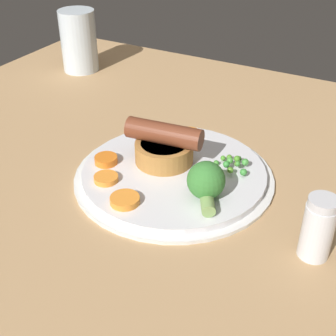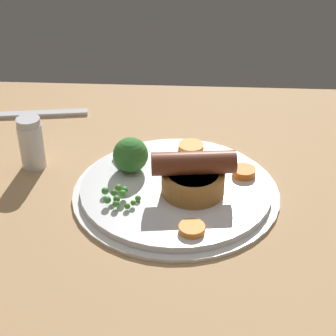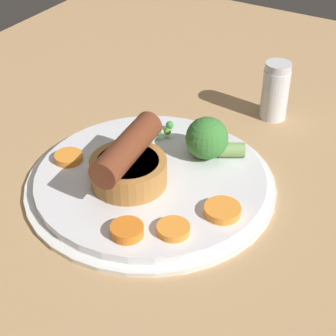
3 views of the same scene
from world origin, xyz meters
TOP-DOWN VIEW (x-y plane):
  - dining_table at (0.00, 0.00)cm, footprint 110.00×80.00cm
  - dinner_plate at (2.51, 4.99)cm, footprint 27.27×27.27cm
  - sausage_pudding at (4.76, 3.70)cm, footprint 10.85×8.10cm
  - pea_pile at (-4.55, 1.04)cm, footprint 5.14×4.30cm
  - broccoli_floret_near at (-3.88, 8.66)cm, footprint 5.27×6.55cm
  - carrot_slice_0 at (11.57, 8.04)cm, footprint 4.10×4.10cm
  - carrot_slice_2 at (4.80, -4.41)cm, footprint 4.37×4.37cm
  - carrot_slice_3 at (4.30, 14.46)cm, footprint 4.32×4.32cm
  - carrot_slice_4 at (9.07, 11.64)cm, footprint 3.25×3.25cm
  - drinking_glass at (38.52, -21.42)cm, footprint 7.27×7.27cm
  - salt_shaker at (-17.99, 10.89)cm, footprint 3.44×3.44cm

SIDE VIEW (x-z plane):
  - dining_table at x=0.00cm, z-range 0.00..3.00cm
  - dinner_plate at x=2.51cm, z-range 2.87..4.27cm
  - carrot_slice_4 at x=9.07cm, z-range 4.40..5.14cm
  - carrot_slice_2 at x=4.80cm, z-range 4.40..5.17cm
  - carrot_slice_3 at x=4.30cm, z-range 4.40..5.24cm
  - carrot_slice_0 at x=11.57cm, z-range 4.40..5.40cm
  - pea_pile at x=-4.55cm, z-range 4.46..6.13cm
  - broccoli_floret_near at x=-3.88cm, z-range 4.29..9.09cm
  - salt_shaker at x=-17.99cm, z-range 2.96..10.57cm
  - sausage_pudding at x=4.76cm, z-range 3.90..9.75cm
  - drinking_glass at x=38.52cm, z-range 3.00..15.25cm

